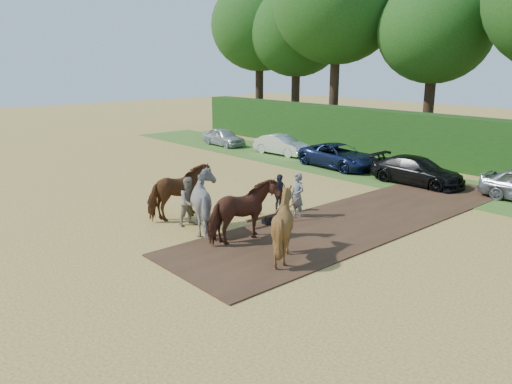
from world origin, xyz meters
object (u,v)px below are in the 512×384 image
object	(u,v)px
spectator_near	(190,201)
spectator_far	(279,193)
plough_team	(228,207)
parked_cars	(454,177)

from	to	relation	value
spectator_near	spectator_far	size ratio (longest dim) A/B	1.17
spectator_near	plough_team	distance (m)	1.94
spectator_near	plough_team	size ratio (longest dim) A/B	0.26
spectator_far	parked_cars	world-z (taller)	spectator_far
plough_team	spectator_far	bearing A→B (deg)	105.56
spectator_far	plough_team	bearing A→B (deg)	-170.81
spectator_far	plough_team	distance (m)	3.52
spectator_far	parked_cars	bearing A→B (deg)	-25.73
spectator_far	spectator_near	bearing A→B (deg)	159.00
spectator_near	plough_team	xyz separation A→B (m)	(1.91, 0.33, 0.14)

